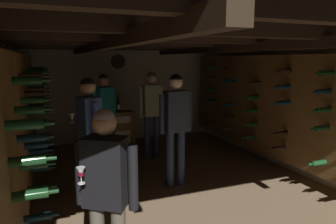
# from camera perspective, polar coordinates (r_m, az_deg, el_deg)

# --- Properties ---
(ground_plane) EXTENTS (8.40, 8.40, 0.00)m
(ground_plane) POSITION_cam_1_polar(r_m,az_deg,el_deg) (4.93, 0.63, -13.91)
(ground_plane) COLOR #8C7051
(room_shell) EXTENTS (4.72, 6.52, 2.41)m
(room_shell) POSITION_cam_1_polar(r_m,az_deg,el_deg) (4.80, -0.57, 3.15)
(room_shell) COLOR beige
(room_shell) RESTS_ON ground_plane
(wine_crate_stack) EXTENTS (0.52, 0.35, 0.90)m
(wine_crate_stack) POSITION_cam_1_polar(r_m,az_deg,el_deg) (6.62, -8.62, -3.72)
(wine_crate_stack) COLOR brown
(wine_crate_stack) RESTS_ON ground_plane
(display_bottle) EXTENTS (0.08, 0.08, 0.35)m
(display_bottle) POSITION_cam_1_polar(r_m,az_deg,el_deg) (6.50, -9.17, 1.28)
(display_bottle) COLOR #143819
(display_bottle) RESTS_ON wine_crate_stack
(person_host_center) EXTENTS (0.54, 0.23, 1.76)m
(person_host_center) POSITION_cam_1_polar(r_m,az_deg,el_deg) (4.71, 1.45, -1.29)
(person_host_center) COLOR #232D4C
(person_host_center) RESTS_ON ground_plane
(person_guest_mid_left) EXTENTS (0.39, 0.53, 1.74)m
(person_guest_mid_left) POSITION_cam_1_polar(r_m,az_deg,el_deg) (4.20, -14.33, -3.11)
(person_guest_mid_left) COLOR #4C473D
(person_guest_mid_left) RESTS_ON ground_plane
(person_guest_near_left) EXTENTS (0.46, 0.37, 1.60)m
(person_guest_near_left) POSITION_cam_1_polar(r_m,az_deg,el_deg) (2.62, -11.35, -13.31)
(person_guest_near_left) COLOR #4C473D
(person_guest_near_left) RESTS_ON ground_plane
(person_guest_far_left) EXTENTS (0.48, 0.43, 1.71)m
(person_guest_far_left) POSITION_cam_1_polar(r_m,az_deg,el_deg) (5.89, -11.69, 0.39)
(person_guest_far_left) COLOR brown
(person_guest_far_left) RESTS_ON ground_plane
(person_guest_rear_center) EXTENTS (0.54, 0.35, 1.73)m
(person_guest_rear_center) POSITION_cam_1_polar(r_m,az_deg,el_deg) (6.11, -3.08, 1.07)
(person_guest_rear_center) COLOR #232D4C
(person_guest_rear_center) RESTS_ON ground_plane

